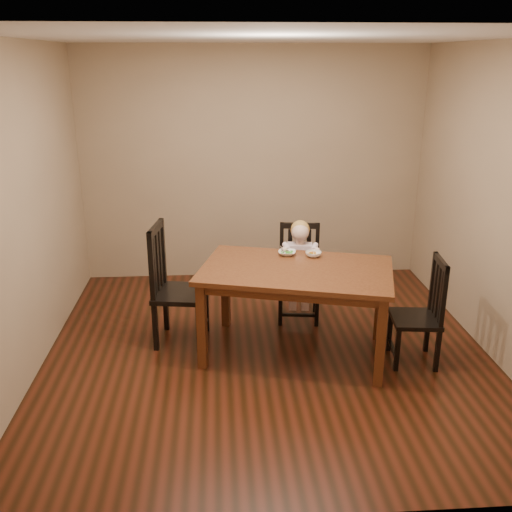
{
  "coord_description": "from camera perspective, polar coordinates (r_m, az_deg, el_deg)",
  "views": [
    {
      "loc": [
        -0.43,
        -4.63,
        2.56
      ],
      "look_at": [
        -0.09,
        0.25,
        0.84
      ],
      "focal_mm": 40.0,
      "sensor_mm": 36.0,
      "label": 1
    }
  ],
  "objects": [
    {
      "name": "fork",
      "position": [
        5.26,
        2.67,
        0.52
      ],
      "size": [
        0.03,
        0.11,
        0.04
      ],
      "rotation": [
        0.0,
        0.0,
        0.21
      ],
      "color": "silver",
      "rests_on": "bowl_peas"
    },
    {
      "name": "bowl_veg",
      "position": [
        5.26,
        5.76,
        0.19
      ],
      "size": [
        0.18,
        0.18,
        0.05
      ],
      "primitive_type": "imported",
      "rotation": [
        0.0,
        0.0,
        -0.25
      ],
      "color": "white",
      "rests_on": "dining_table"
    },
    {
      "name": "room",
      "position": [
        4.8,
        1.25,
        4.73
      ],
      "size": [
        4.01,
        4.01,
        2.71
      ],
      "color": "#461B0E",
      "rests_on": "ground"
    },
    {
      "name": "dining_table",
      "position": [
        5.0,
        4.03,
        -2.24
      ],
      "size": [
        1.84,
        1.38,
        0.82
      ],
      "rotation": [
        0.0,
        0.0,
        -0.26
      ],
      "color": "#462110",
      "rests_on": "room"
    },
    {
      "name": "bowl_peas",
      "position": [
        5.28,
        3.12,
        0.31
      ],
      "size": [
        0.19,
        0.19,
        0.04
      ],
      "primitive_type": "imported",
      "rotation": [
        0.0,
        0.0,
        -0.19
      ],
      "color": "white",
      "rests_on": "dining_table"
    },
    {
      "name": "chair_left",
      "position": [
        5.34,
        -8.19,
        -3.07
      ],
      "size": [
        0.53,
        0.55,
        1.14
      ],
      "rotation": [
        0.0,
        0.0,
        -1.72
      ],
      "color": "black",
      "rests_on": "room"
    },
    {
      "name": "chair_right",
      "position": [
        5.15,
        16.19,
        -5.53
      ],
      "size": [
        0.44,
        0.46,
        0.96
      ],
      "rotation": [
        0.0,
        0.0,
        1.46
      ],
      "color": "black",
      "rests_on": "room"
    },
    {
      "name": "toddler",
      "position": [
        5.72,
        4.36,
        -0.63
      ],
      "size": [
        0.38,
        0.45,
        0.57
      ],
      "primitive_type": null,
      "rotation": [
        0.0,
        0.0,
        3.02
      ],
      "color": "white",
      "rests_on": "chair_child"
    },
    {
      "name": "chair_child",
      "position": [
        5.81,
        4.31,
        -1.83
      ],
      "size": [
        0.47,
        0.45,
        0.97
      ],
      "rotation": [
        0.0,
        0.0,
        3.02
      ],
      "color": "black",
      "rests_on": "room"
    }
  ]
}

